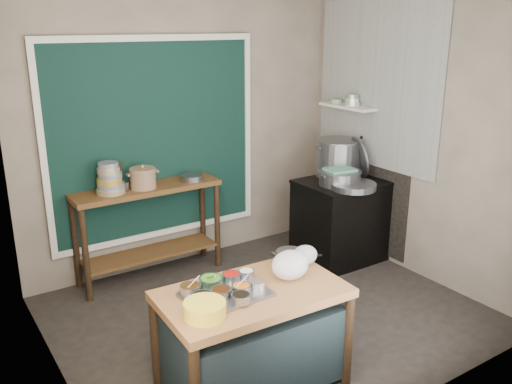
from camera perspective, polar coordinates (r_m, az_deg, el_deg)
floor at (r=4.93m, az=1.23°, el=-12.80°), size 3.50×3.00×0.02m
back_wall at (r=5.66m, az=-7.47°, el=6.40°), size 3.50×0.02×2.80m
left_wall at (r=3.71m, az=-21.56°, el=-0.58°), size 0.02×3.00×2.80m
right_wall at (r=5.56m, az=16.48°, el=5.63°), size 0.02×3.00×2.80m
curtain_panel at (r=5.50m, az=-10.54°, el=5.38°), size 2.10×0.02×1.90m
curtain_frame at (r=5.49m, az=-10.50°, el=5.36°), size 2.22×0.03×2.02m
tile_panel at (r=5.84m, az=12.54°, el=10.94°), size 0.02×1.70×1.70m
soot_patch at (r=6.14m, az=11.21°, el=0.34°), size 0.01×1.30×1.30m
wall_shelf at (r=6.01m, az=9.61°, el=8.87°), size 0.22×0.70×0.03m
prep_table at (r=3.88m, az=-0.37°, el=-15.21°), size 1.28×0.77×0.75m
back_counter at (r=5.50m, az=-11.17°, el=-4.17°), size 1.45×0.40×0.95m
stove_block at (r=5.90m, az=9.02°, el=-3.06°), size 0.90×0.68×0.85m
stove_top at (r=5.76m, az=9.23°, el=1.04°), size 0.92×0.69×0.03m
condiment_tray at (r=3.62m, az=-3.20°, el=-10.72°), size 0.55×0.40×0.02m
condiment_bowls at (r=3.61m, az=-3.61°, el=-10.12°), size 0.56×0.43×0.06m
yellow_basin at (r=3.38m, az=-5.42°, el=-12.22°), size 0.31×0.31×0.10m
saucepan at (r=4.02m, az=3.62°, el=-7.01°), size 0.29×0.29×0.12m
plastic_bag_a at (r=3.82m, az=3.61°, el=-7.66°), size 0.34×0.31×0.20m
plastic_bag_b at (r=4.05m, az=5.16°, el=-6.62°), size 0.24×0.22×0.15m
bowl_stack at (r=5.18m, az=-15.11°, el=1.25°), size 0.26×0.26×0.29m
utensil_cup at (r=5.26m, az=-13.97°, el=0.61°), size 0.16×0.16×0.09m
ceramic_crock at (r=5.28m, az=-11.80°, el=1.34°), size 0.28×0.28×0.18m
wide_bowl at (r=5.48m, az=-6.74°, el=1.52°), size 0.27×0.27×0.06m
stock_pot at (r=5.89m, az=8.64°, el=3.57°), size 0.56×0.56×0.40m
pot_lid at (r=5.87m, az=10.79°, el=3.63°), size 0.27×0.46×0.45m
steamer at (r=5.59m, az=8.80°, el=1.50°), size 0.47×0.47×0.15m
green_cloth at (r=5.57m, az=8.84°, el=2.34°), size 0.32×0.26×0.02m
shallow_pan at (r=5.49m, az=10.19°, el=0.64°), size 0.57×0.57×0.06m
shelf_bowl_stack at (r=5.95m, az=10.12°, el=9.47°), size 0.15×0.15×0.12m
shelf_bowl_green at (r=6.14m, az=8.47°, el=9.45°), size 0.14×0.14×0.04m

